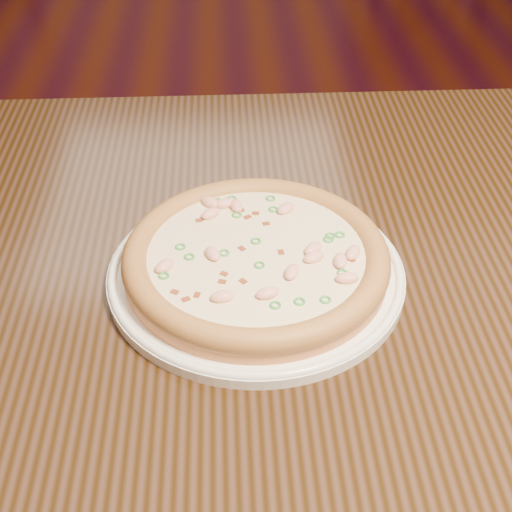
{
  "coord_description": "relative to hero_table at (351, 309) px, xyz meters",
  "views": [
    {
      "loc": [
        0.18,
        -1.47,
        1.25
      ],
      "look_at": [
        0.21,
        -0.88,
        0.78
      ],
      "focal_mm": 50.0,
      "sensor_mm": 36.0,
      "label": 1
    }
  ],
  "objects": [
    {
      "name": "ground",
      "position": [
        -0.33,
        0.83,
        -0.65
      ],
      "size": [
        9.0,
        9.0,
        0.0
      ],
      "primitive_type": "plane",
      "color": "black"
    },
    {
      "name": "hero_table",
      "position": [
        0.0,
        0.0,
        0.0
      ],
      "size": [
        1.2,
        0.8,
        0.75
      ],
      "color": "black",
      "rests_on": "ground"
    },
    {
      "name": "plate",
      "position": [
        -0.12,
        -0.05,
        0.11
      ],
      "size": [
        0.32,
        0.32,
        0.02
      ],
      "color": "white",
      "rests_on": "hero_table"
    },
    {
      "name": "pizza",
      "position": [
        -0.12,
        -0.05,
        0.13
      ],
      "size": [
        0.29,
        0.29,
        0.03
      ],
      "color": "#D18445",
      "rests_on": "plate"
    }
  ]
}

